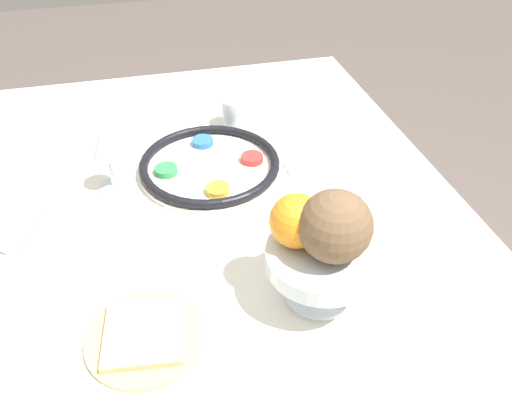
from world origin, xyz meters
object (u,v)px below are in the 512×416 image
object	(u,v)px
wine_glass	(105,146)
coconut	(335,226)
fruit_stand	(321,262)
seder_plate	(210,165)
cup_near	(234,113)
napkin_roll	(24,220)
bread_plate	(145,336)
orange_fruit	(297,221)

from	to	relation	value
wine_glass	coconut	distance (m)	0.52
fruit_stand	wine_glass	bearing A→B (deg)	-140.58
seder_plate	cup_near	size ratio (longest dim) A/B	4.38
seder_plate	cup_near	world-z (taller)	cup_near
seder_plate	napkin_roll	size ratio (longest dim) A/B	2.03
bread_plate	seder_plate	bearing A→B (deg)	157.52
seder_plate	napkin_roll	distance (m)	0.39
orange_fruit	wine_glass	bearing A→B (deg)	-141.50
wine_glass	bread_plate	xyz separation A→B (m)	(0.41, 0.04, -0.09)
orange_fruit	napkin_roll	size ratio (longest dim) A/B	0.56
orange_fruit	fruit_stand	bearing A→B (deg)	48.75
wine_glass	napkin_roll	world-z (taller)	wine_glass
coconut	bread_plate	size ratio (longest dim) A/B	0.61
orange_fruit	cup_near	distance (m)	0.56
coconut	wine_glass	bearing A→B (deg)	-140.25
cup_near	fruit_stand	bearing A→B (deg)	1.77
coconut	fruit_stand	bearing A→B (deg)	-128.99
seder_plate	wine_glass	xyz separation A→B (m)	(0.01, -0.21, 0.09)
wine_glass	cup_near	distance (m)	0.37
coconut	bread_plate	xyz separation A→B (m)	(0.01, -0.30, -0.15)
fruit_stand	napkin_roll	world-z (taller)	fruit_stand
orange_fruit	napkin_roll	xyz separation A→B (m)	(-0.26, -0.45, -0.12)
seder_plate	coconut	world-z (taller)	coconut
napkin_roll	cup_near	xyz separation A→B (m)	(-0.29, 0.47, 0.01)
seder_plate	bread_plate	xyz separation A→B (m)	(0.42, -0.17, -0.01)
fruit_stand	coconut	size ratio (longest dim) A/B	1.59
seder_plate	wine_glass	bearing A→B (deg)	-87.55
fruit_stand	orange_fruit	world-z (taller)	orange_fruit
seder_plate	bread_plate	distance (m)	0.45
bread_plate	napkin_roll	xyz separation A→B (m)	(-0.31, -0.20, 0.01)
wine_glass	seder_plate	bearing A→B (deg)	92.45
coconut	napkin_roll	xyz separation A→B (m)	(-0.30, -0.50, -0.14)
fruit_stand	coconut	distance (m)	0.08
fruit_stand	orange_fruit	size ratio (longest dim) A/B	2.08
cup_near	wine_glass	bearing A→B (deg)	-57.60
wine_glass	coconut	size ratio (longest dim) A/B	1.26
seder_plate	wine_glass	size ratio (longest dim) A/B	2.20
coconut	bread_plate	world-z (taller)	coconut
seder_plate	orange_fruit	distance (m)	0.40
napkin_roll	orange_fruit	bearing A→B (deg)	59.90
orange_fruit	cup_near	xyz separation A→B (m)	(-0.55, 0.02, -0.11)
bread_plate	cup_near	world-z (taller)	cup_near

